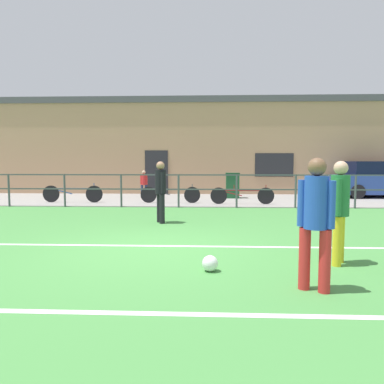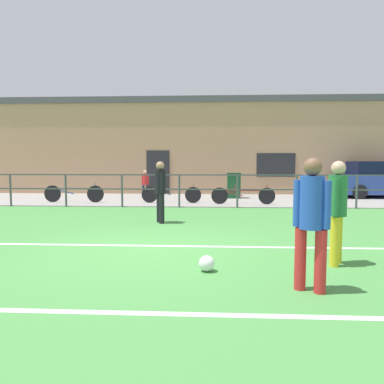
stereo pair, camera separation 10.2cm
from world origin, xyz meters
name	(u,v)px [view 1 (the left image)]	position (x,y,z in m)	size (l,w,h in m)	color
ground	(153,249)	(0.00, 0.00, -0.02)	(60.00, 44.00, 0.04)	#478C42
field_line_touchline	(154,246)	(0.00, 0.18, 0.00)	(36.00, 0.11, 0.00)	white
field_line_hash	(111,313)	(0.00, -2.94, 0.00)	(36.00, 0.11, 0.00)	white
pavement_strip	(183,200)	(0.00, 8.50, 0.01)	(48.00, 5.00, 0.02)	gray
perimeter_fence	(179,186)	(0.00, 6.00, 0.75)	(36.07, 0.07, 1.15)	#474C51
clubhouse_facade	(188,146)	(0.00, 12.20, 2.34)	(28.00, 2.56, 4.66)	tan
player_goalkeeper	(161,188)	(-0.21, 2.80, 0.91)	(0.28, 0.41, 1.60)	black
player_striker	(316,216)	(2.35, -2.15, 0.94)	(0.41, 0.29, 1.66)	red
player_winger	(340,206)	(3.07, -0.93, 0.92)	(0.28, 0.40, 1.62)	gold
soccer_ball_match	(210,263)	(1.06, -1.39, 0.12)	(0.24, 0.24, 0.24)	white
spectator_child	(144,182)	(-1.74, 9.06, 0.69)	(0.32, 0.21, 1.18)	#232D4C
parked_car_red	(380,180)	(8.55, 9.89, 0.76)	(3.92, 1.95, 1.57)	#28428E
bicycle_parked_0	(242,195)	(2.27, 6.93, 0.34)	(2.34, 0.04, 0.71)	black
bicycle_parked_1	(72,194)	(-4.18, 7.20, 0.36)	(2.32, 0.04, 0.74)	black
bicycle_parked_2	(170,194)	(-0.42, 7.20, 0.34)	(2.27, 0.04, 0.71)	black
trash_bin_0	(232,185)	(2.06, 9.15, 0.56)	(0.58, 0.50, 1.08)	#194C28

